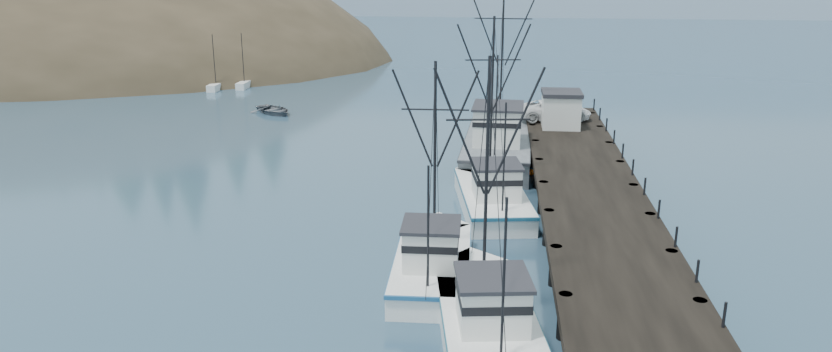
{
  "coord_description": "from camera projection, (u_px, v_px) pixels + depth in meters",
  "views": [
    {
      "loc": [
        8.28,
        -26.36,
        15.14
      ],
      "look_at": [
        3.94,
        14.71,
        2.5
      ],
      "focal_mm": 32.0,
      "sensor_mm": 36.0,
      "label": 1
    }
  ],
  "objects": [
    {
      "name": "ground",
      "position": [
        283.0,
        336.0,
        30.33
      ],
      "size": [
        400.0,
        400.0,
        0.0
      ],
      "primitive_type": "plane",
      "color": "#28445A",
      "rests_on": "ground"
    },
    {
      "name": "pier",
      "position": [
        588.0,
        188.0,
        43.64
      ],
      "size": [
        6.0,
        44.0,
        2.0
      ],
      "color": "black",
      "rests_on": "ground"
    },
    {
      "name": "distant_ridge",
      "position": [
        503.0,
        11.0,
        190.97
      ],
      "size": [
        360.0,
        40.0,
        26.0
      ],
      "primitive_type": "cube",
      "color": "#9EB2C6",
      "rests_on": "ground"
    },
    {
      "name": "distant_ridge_far",
      "position": [
        325.0,
        5.0,
        210.26
      ],
      "size": [
        180.0,
        25.0,
        18.0
      ],
      "primitive_type": "cube",
      "color": "silver",
      "rests_on": "ground"
    },
    {
      "name": "moored_sailboats",
      "position": [
        125.0,
        80.0,
        87.52
      ],
      "size": [
        25.44,
        19.73,
        6.35
      ],
      "color": "white",
      "rests_on": "ground"
    },
    {
      "name": "trawler_near",
      "position": [
        486.0,
        315.0,
        30.34
      ],
      "size": [
        5.1,
        11.57,
        11.61
      ],
      "color": "white",
      "rests_on": "ground"
    },
    {
      "name": "trawler_mid",
      "position": [
        433.0,
        261.0,
        35.61
      ],
      "size": [
        3.78,
        10.6,
        10.63
      ],
      "color": "white",
      "rests_on": "ground"
    },
    {
      "name": "trawler_far",
      "position": [
        492.0,
        195.0,
        45.15
      ],
      "size": [
        5.17,
        11.65,
        11.79
      ],
      "color": "white",
      "rests_on": "ground"
    },
    {
      "name": "work_vessel",
      "position": [
        498.0,
        143.0,
        55.57
      ],
      "size": [
        5.42,
        16.18,
        13.45
      ],
      "color": "slate",
      "rests_on": "ground"
    },
    {
      "name": "pier_shed",
      "position": [
        561.0,
        109.0,
        56.94
      ],
      "size": [
        3.0,
        3.2,
        2.8
      ],
      "color": "silver",
      "rests_on": "pier"
    },
    {
      "name": "pickup_truck",
      "position": [
        555.0,
        110.0,
        59.46
      ],
      "size": [
        6.08,
        3.46,
        1.6
      ],
      "primitive_type": "imported",
      "rotation": [
        0.0,
        0.0,
        1.72
      ],
      "color": "white",
      "rests_on": "pier"
    },
    {
      "name": "motorboat",
      "position": [
        274.0,
        113.0,
        71.51
      ],
      "size": [
        5.84,
        5.75,
        0.99
      ],
      "primitive_type": "imported",
      "rotation": [
        0.0,
        0.0,
        0.83
      ],
      "color": "#54575D",
      "rests_on": "ground"
    }
  ]
}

